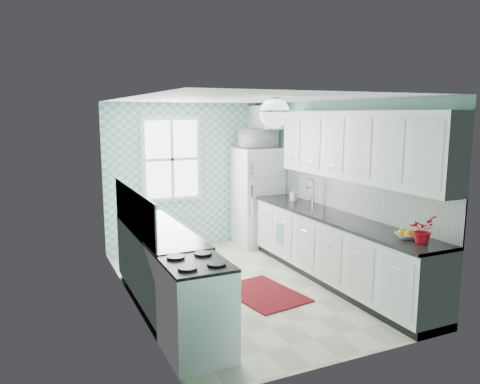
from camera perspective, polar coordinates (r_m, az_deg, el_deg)
name	(u,v)px	position (r m, az deg, el deg)	size (l,w,h in m)	color
floor	(244,286)	(6.51, 0.53, -11.37)	(3.00, 4.40, 0.02)	beige
ceiling	(245,98)	(6.09, 0.56, 11.38)	(3.00, 4.40, 0.02)	white
wall_back	(191,175)	(8.21, -6.03, 2.03)	(3.00, 0.02, 2.50)	#7CB6AC
wall_front	(349,234)	(4.32, 13.13, -4.96)	(3.00, 0.02, 2.50)	#7CB6AC
wall_left	(130,204)	(5.71, -13.31, -1.46)	(0.02, 4.40, 2.50)	#7CB6AC
wall_right	(338,188)	(6.95, 11.89, 0.52)	(0.02, 4.40, 2.50)	#7CB6AC
accent_wall	(191,175)	(8.19, -5.98, 2.02)	(3.00, 0.01, 2.50)	#63C4BE
window	(172,159)	(8.02, -8.32, 3.97)	(1.04, 0.05, 1.44)	white
backsplash_right	(354,196)	(6.63, 13.77, -0.46)	(0.02, 3.60, 0.51)	white
backsplash_left	(133,210)	(5.65, -12.92, -2.12)	(0.02, 2.15, 0.51)	white
upper_cabinets_right	(357,146)	(6.30, 14.06, 5.48)	(0.33, 3.20, 0.90)	silver
upper_cabinet_fridge	(267,117)	(8.30, 3.35, 9.08)	(0.40, 0.74, 0.40)	silver
ceiling_light	(275,113)	(5.37, 4.24, 9.61)	(0.34, 0.34, 0.35)	silver
base_cabinets_right	(335,250)	(6.63, 11.55, -7.00)	(0.60, 3.60, 0.90)	white
countertop_right	(336,217)	(6.50, 11.58, -3.04)	(0.63, 3.60, 0.04)	black
base_cabinets_left	(159,267)	(5.91, -9.88, -9.00)	(0.60, 2.15, 0.90)	white
countertop_left	(159,230)	(5.78, -9.87, -4.56)	(0.63, 2.15, 0.04)	black
fridge	(258,196)	(8.32, 2.17, -0.52)	(0.75, 0.74, 1.72)	silver
stove	(196,307)	(4.65, -5.33, -13.76)	(0.61, 0.76, 0.92)	white
sink	(305,206)	(7.16, 7.88, -1.66)	(0.44, 0.37, 0.53)	silver
rug	(264,294)	(6.21, 2.89, -12.27)	(0.78, 1.11, 0.02)	maroon
dish_towel	(279,234)	(7.28, 4.82, -5.10)	(0.01, 0.22, 0.33)	teal
fruit_bowl	(406,236)	(5.54, 19.61, -5.06)	(0.24, 0.24, 0.06)	white
potted_plant	(422,230)	(5.36, 21.34, -4.30)	(0.27, 0.24, 0.30)	#BA1106
soap_bottle	(293,195)	(7.51, 6.53, -0.33)	(0.08, 0.09, 0.19)	#B2C1C8
microwave	(258,138)	(8.21, 2.22, 6.58)	(0.61, 0.42, 0.34)	white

